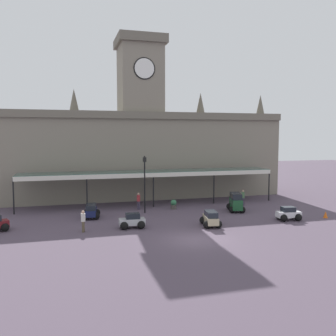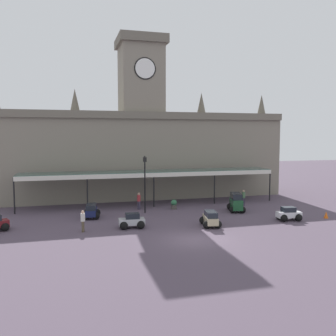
% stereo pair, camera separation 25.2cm
% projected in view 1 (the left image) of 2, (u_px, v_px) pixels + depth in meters
% --- Properties ---
extents(ground_plane, '(140.00, 140.00, 0.00)m').
position_uv_depth(ground_plane, '(195.00, 240.00, 25.97)').
color(ground_plane, '#4F4251').
extents(station_building, '(33.75, 6.15, 18.72)m').
position_uv_depth(station_building, '(141.00, 147.00, 43.80)').
color(station_building, gray).
rests_on(station_building, ground).
extents(entrance_canopy, '(27.03, 3.26, 3.60)m').
position_uv_depth(entrance_canopy, '(151.00, 172.00, 38.94)').
color(entrance_canopy, '#38564C').
rests_on(entrance_canopy, ground).
extents(car_white_sedan, '(2.13, 1.66, 1.19)m').
position_uv_depth(car_white_sedan, '(288.00, 215.00, 31.93)').
color(car_white_sedan, silver).
rests_on(car_white_sedan, ground).
extents(car_navy_estate, '(1.74, 2.35, 1.27)m').
position_uv_depth(car_navy_estate, '(91.00, 212.00, 32.77)').
color(car_navy_estate, '#19214C').
rests_on(car_navy_estate, ground).
extents(car_beige_estate, '(1.79, 2.37, 1.27)m').
position_uv_depth(car_beige_estate, '(211.00, 219.00, 29.80)').
color(car_beige_estate, tan).
rests_on(car_beige_estate, ground).
extents(car_green_van, '(2.03, 2.57, 1.77)m').
position_uv_depth(car_green_van, '(236.00, 203.00, 35.73)').
color(car_green_van, '#1E512D').
rests_on(car_green_van, ground).
extents(car_silver_sedan, '(2.09, 1.58, 1.19)m').
position_uv_depth(car_silver_sedan, '(132.00, 222.00, 29.23)').
color(car_silver_sedan, '#B2B5BA').
rests_on(car_silver_sedan, ground).
extents(pedestrian_crossing_forecourt, '(0.34, 0.38, 1.67)m').
position_uv_depth(pedestrian_crossing_forecourt, '(83.00, 220.00, 27.98)').
color(pedestrian_crossing_forecourt, brown).
rests_on(pedestrian_crossing_forecourt, ground).
extents(pedestrian_near_entrance, '(0.34, 0.39, 1.67)m').
position_uv_depth(pedestrian_near_entrance, '(243.00, 197.00, 38.62)').
color(pedestrian_near_entrance, '#3F384C').
rests_on(pedestrian_near_entrance, ground).
extents(pedestrian_beside_cars, '(0.34, 0.37, 1.67)m').
position_uv_depth(pedestrian_beside_cars, '(138.00, 200.00, 36.58)').
color(pedestrian_beside_cars, '#3F384C').
rests_on(pedestrian_beside_cars, ground).
extents(victorian_lamppost, '(0.30, 0.30, 5.45)m').
position_uv_depth(victorian_lamppost, '(145.00, 178.00, 34.79)').
color(victorian_lamppost, black).
rests_on(victorian_lamppost, ground).
extents(traffic_cone, '(0.40, 0.40, 0.59)m').
position_uv_depth(traffic_cone, '(326.00, 215.00, 32.85)').
color(traffic_cone, orange).
rests_on(traffic_cone, ground).
extents(planter_forecourt_centre, '(0.60, 0.60, 0.96)m').
position_uv_depth(planter_forecourt_centre, '(174.00, 204.00, 36.79)').
color(planter_forecourt_centre, '#47423D').
rests_on(planter_forecourt_centre, ground).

